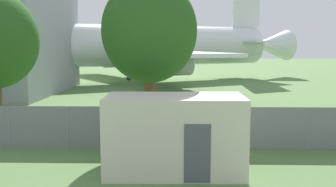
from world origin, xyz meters
The scene contains 4 objects.
perimeter_fence centered at (0.00, 11.14, 0.91)m, with size 56.07×0.07×1.81m.
airplane centered at (-3.92, 40.07, 4.26)m, with size 44.38×36.00×13.73m.
portable_cabin centered at (2.06, 8.03, 1.34)m, with size 4.74×2.46×2.68m.
tree_behind_benches centered at (0.88, 12.36, 5.00)m, with size 4.24×4.24×7.37m.
Camera 1 is at (2.19, -5.21, 4.41)m, focal length 42.00 mm.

